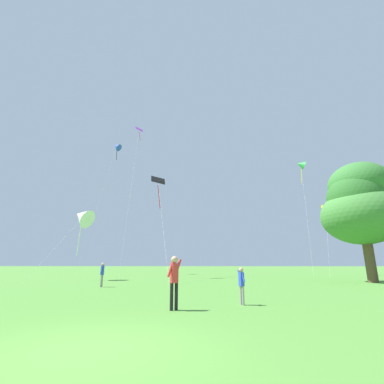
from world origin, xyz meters
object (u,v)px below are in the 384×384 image
Objects in this scene: kite_black_large at (158,187)px; tree_right_cluster at (359,204)px; person_in_red_shirt at (102,272)px; kite_purple_streamer at (138,137)px; person_child_small at (241,282)px; kite_yellow_diamond at (326,211)px; person_far_back at (174,277)px; kite_blue_delta at (117,147)px; kite_green_small at (301,165)px; kite_white_distant at (82,217)px.

kite_black_large is 20.93m from tree_right_cluster.
kite_black_large is 7.69× the size of person_in_red_shirt.
person_child_small is at bearing -65.58° from kite_purple_streamer.
kite_yellow_diamond is 35.79m from person_far_back.
person_child_small is at bearing -132.89° from tree_right_cluster.
kite_yellow_diamond is 24.40m from kite_black_large.
kite_black_large is at bearing 108.84° from person_child_small.
kite_purple_streamer is at bearing -56.25° from kite_blue_delta.
person_in_red_shirt is (-21.90, -20.83, -15.25)m from kite_green_small.
kite_white_distant is at bearing -155.27° from kite_green_small.
person_child_small is at bearing -71.16° from kite_black_large.
kite_black_large is 0.60× the size of kite_purple_streamer.
kite_white_distant reaches higher than person_child_small.
person_in_red_shirt is at bearing 122.65° from person_far_back.
person_far_back is at bearing -135.33° from tree_right_cluster.
kite_green_small reaches higher than kite_white_distant.
kite_black_large is 6.89× the size of person_far_back.
kite_green_small is at bearing 13.96° from kite_purple_streamer.
tree_right_cluster is (-3.48, -14.71, -2.09)m from kite_yellow_diamond.
person_far_back is at bearing -67.21° from kite_blue_delta.
person_in_red_shirt is 22.52m from tree_right_cluster.
tree_right_cluster reaches higher than person_in_red_shirt.
kite_blue_delta is at bearing 112.79° from person_far_back.
person_far_back is 2.82m from person_child_small.
kite_black_large is at bearing 29.58° from kite_white_distant.
person_child_small is (8.45, -7.98, -0.13)m from person_in_red_shirt.
kite_blue_delta is 12.42× the size of person_far_back.
kite_purple_streamer is 23.12m from person_in_red_shirt.
kite_green_small is (-2.61, 0.54, 7.36)m from kite_yellow_diamond.
tree_right_cluster is (21.04, 5.58, 5.79)m from person_in_red_shirt.
kite_white_distant is at bearing -150.42° from kite_black_large.
person_far_back reaches higher than person_child_small.
kite_blue_delta reaches higher than kite_yellow_diamond.
kite_white_distant is (-30.09, -12.12, -2.61)m from kite_yellow_diamond.
tree_right_cluster is at bearing -93.24° from kite_green_small.
kite_purple_streamer is at bearing 108.10° from person_far_back.
kite_yellow_diamond is 0.93× the size of tree_right_cluster.
kite_black_large is (7.13, 4.05, 4.28)m from kite_white_distant.
kite_green_small reaches higher than person_in_red_shirt.
person_far_back is at bearing -151.64° from person_child_small.
kite_white_distant is 26.75m from tree_right_cluster.
tree_right_cluster reaches higher than kite_white_distant.
kite_white_distant is at bearing 130.96° from person_child_small.
person_far_back is at bearing -78.41° from kite_black_large.
kite_white_distant is 0.44× the size of kite_green_small.
kite_blue_delta reaches higher than kite_green_small.
kite_green_small reaches higher than person_child_small.
tree_right_cluster is (12.59, 13.56, 5.92)m from person_child_small.
kite_blue_delta is 1.30× the size of kite_green_small.
kite_yellow_diamond is at bearing 60.39° from person_child_small.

